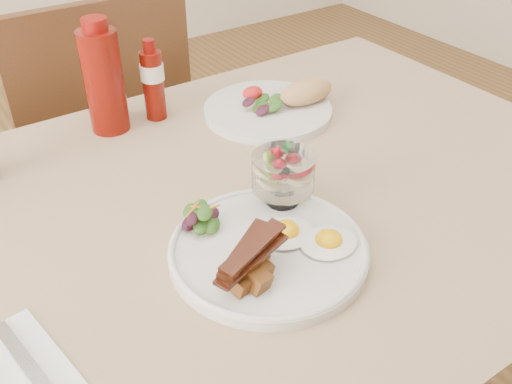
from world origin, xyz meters
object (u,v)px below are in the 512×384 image
(chair_far, at_px, (101,147))
(fruit_cup, at_px, (283,172))
(main_plate, at_px, (268,251))
(table, at_px, (237,244))
(hot_sauce_bottle, at_px, (153,81))
(ketchup_bottle, at_px, (104,80))
(second_plate, at_px, (277,105))

(chair_far, bearing_deg, fruit_cup, -86.17)
(chair_far, bearing_deg, main_plate, -92.22)
(chair_far, height_order, fruit_cup, chair_far)
(table, xyz_separation_m, hot_sauce_bottle, (0.02, 0.33, 0.17))
(main_plate, bearing_deg, ketchup_bottle, 94.73)
(ketchup_bottle, height_order, hot_sauce_bottle, ketchup_bottle)
(hot_sauce_bottle, bearing_deg, table, -93.98)
(second_plate, bearing_deg, hot_sauce_bottle, 150.45)
(ketchup_bottle, bearing_deg, second_plate, -22.74)
(chair_far, bearing_deg, table, -90.00)
(chair_far, distance_m, second_plate, 0.57)
(main_plate, height_order, ketchup_bottle, ketchup_bottle)
(table, bearing_deg, second_plate, 42.08)
(second_plate, bearing_deg, main_plate, -127.51)
(chair_far, relative_size, ketchup_bottle, 4.32)
(table, relative_size, fruit_cup, 13.83)
(table, height_order, ketchup_bottle, ketchup_bottle)
(chair_far, xyz_separation_m, fruit_cup, (0.05, -0.72, 0.30))
(second_plate, relative_size, ketchup_bottle, 1.27)
(table, distance_m, second_plate, 0.33)
(hot_sauce_bottle, bearing_deg, ketchup_bottle, 175.19)
(main_plate, height_order, fruit_cup, fruit_cup)
(ketchup_bottle, bearing_deg, main_plate, -85.27)
(hot_sauce_bottle, bearing_deg, fruit_cup, -86.23)
(table, bearing_deg, hot_sauce_bottle, 86.02)
(main_plate, relative_size, hot_sauce_bottle, 1.75)
(chair_far, bearing_deg, hot_sauce_bottle, -86.09)
(hot_sauce_bottle, bearing_deg, main_plate, -96.63)
(second_plate, height_order, ketchup_bottle, ketchup_bottle)
(second_plate, bearing_deg, fruit_cup, -124.52)
(ketchup_bottle, bearing_deg, table, -78.30)
(fruit_cup, height_order, second_plate, fruit_cup)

